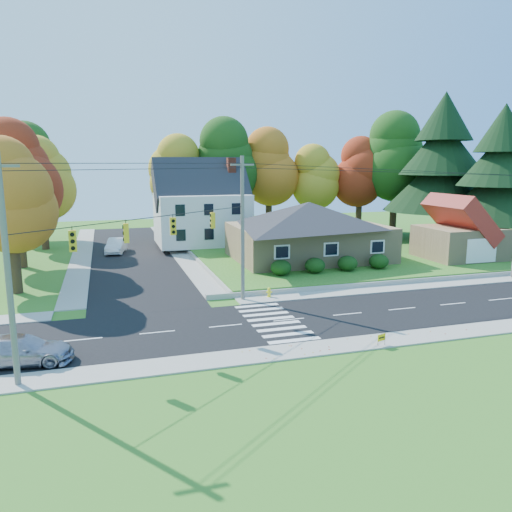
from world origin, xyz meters
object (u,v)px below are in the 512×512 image
(white_car, at_px, (116,246))
(silver_sedan, at_px, (21,350))
(ranch_house, at_px, (309,230))
(fire_hydrant, at_px, (269,293))

(white_car, bearing_deg, silver_sedan, -89.15)
(ranch_house, relative_size, silver_sedan, 3.01)
(ranch_house, xyz_separation_m, silver_sedan, (-22.70, -18.69, -2.54))
(silver_sedan, height_order, white_car, white_car)
(white_car, xyz_separation_m, fire_hydrant, (9.95, -21.92, -0.44))
(ranch_house, xyz_separation_m, white_car, (-17.50, 11.15, -2.46))
(fire_hydrant, bearing_deg, white_car, 114.43)
(ranch_house, xyz_separation_m, fire_hydrant, (-7.54, -10.76, -2.90))
(silver_sedan, distance_m, white_car, 30.29)
(white_car, distance_m, fire_hydrant, 24.08)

